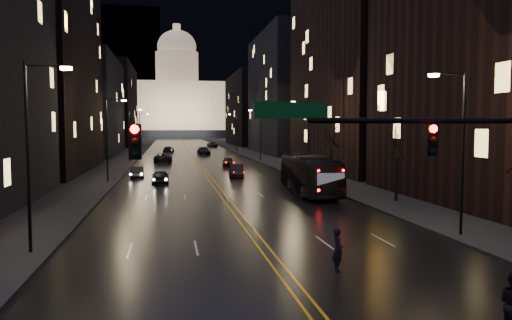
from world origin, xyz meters
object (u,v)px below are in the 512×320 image
traffic_signal (499,155)px  oncoming_car_b (137,172)px  oncoming_car_a (160,177)px  receding_car_a (236,171)px  pedestrian_a (338,250)px  bus (309,174)px

traffic_signal → oncoming_car_b: (-14.13, 44.09, -4.40)m
oncoming_car_a → traffic_signal: bearing=106.5°
oncoming_car_a → receding_car_a: size_ratio=0.95×
oncoming_car_a → pedestrian_a: pedestrian_a is taller
bus → oncoming_car_a: bus is taller
bus → pedestrian_a: bus is taller
bus → oncoming_car_b: bearing=137.3°
oncoming_car_b → pedestrian_a: (10.49, -39.09, 0.22)m
traffic_signal → oncoming_car_a: bearing=106.7°
oncoming_car_a → receding_car_a: receding_car_a is taller
receding_car_a → oncoming_car_b: bearing=-175.6°
traffic_signal → receding_car_a: traffic_signal is taller
bus → receding_car_a: size_ratio=2.66×
bus → oncoming_car_a: size_ratio=2.80×
bus → oncoming_car_a: 16.50m
oncoming_car_b → pedestrian_a: pedestrian_a is taller
receding_car_a → traffic_signal: bearing=-79.4°
receding_car_a → bus: bearing=-66.5°
traffic_signal → bus: size_ratio=1.40×
bus → oncoming_car_b: size_ratio=2.91×
oncoming_car_a → oncoming_car_b: 6.58m
bus → pedestrian_a: 23.93m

